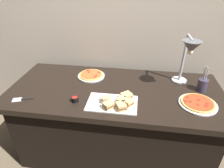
# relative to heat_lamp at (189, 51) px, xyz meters

# --- Properties ---
(ground_plane) EXTENTS (8.00, 8.00, 0.00)m
(ground_plane) POSITION_rel_heat_lamp_xyz_m (-0.59, -0.10, -1.11)
(ground_plane) COLOR brown
(back_wall) EXTENTS (4.40, 0.04, 2.40)m
(back_wall) POSITION_rel_heat_lamp_xyz_m (-0.59, 0.40, 0.09)
(back_wall) COLOR #B7A893
(back_wall) RESTS_ON ground_plane
(buffet_table) EXTENTS (1.90, 0.84, 0.76)m
(buffet_table) POSITION_rel_heat_lamp_xyz_m (-0.59, -0.10, -0.73)
(buffet_table) COLOR black
(buffet_table) RESTS_ON ground_plane
(heat_lamp) EXTENTS (0.15, 0.31, 0.46)m
(heat_lamp) POSITION_rel_heat_lamp_xyz_m (0.00, 0.00, 0.00)
(heat_lamp) COLOR #B7BABF
(heat_lamp) RESTS_ON buffet_table
(pizza_plate_front) EXTENTS (0.29, 0.29, 0.03)m
(pizza_plate_front) POSITION_rel_heat_lamp_xyz_m (0.09, -0.24, -0.34)
(pizza_plate_front) COLOR white
(pizza_plate_front) RESTS_ON buffet_table
(pizza_plate_center) EXTENTS (0.26, 0.26, 0.03)m
(pizza_plate_center) POSITION_rel_heat_lamp_xyz_m (-0.85, 0.10, -0.34)
(pizza_plate_center) COLOR white
(pizza_plate_center) RESTS_ON buffet_table
(sandwich_platter) EXTENTS (0.40, 0.25, 0.06)m
(sandwich_platter) POSITION_rel_heat_lamp_xyz_m (-0.55, -0.33, -0.33)
(sandwich_platter) COLOR white
(sandwich_platter) RESTS_ON buffet_table
(sauce_cup_near) EXTENTS (0.06, 0.06, 0.04)m
(sauce_cup_near) POSITION_rel_heat_lamp_xyz_m (-0.88, -0.33, -0.33)
(sauce_cup_near) COLOR black
(sauce_cup_near) RESTS_ON buffet_table
(utensil_holder) EXTENTS (0.08, 0.08, 0.23)m
(utensil_holder) POSITION_rel_heat_lamp_xyz_m (0.17, -0.01, -0.29)
(utensil_holder) COLOR #383347
(utensil_holder) RESTS_ON buffet_table
(serving_spatula) EXTENTS (0.17, 0.08, 0.01)m
(serving_spatula) POSITION_rel_heat_lamp_xyz_m (-1.32, -0.37, -0.35)
(serving_spatula) COLOR #B7BABF
(serving_spatula) RESTS_ON buffet_table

